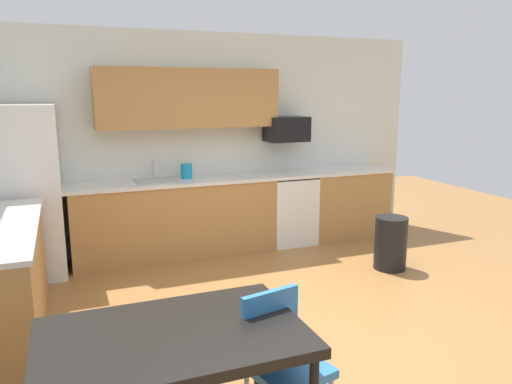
{
  "coord_description": "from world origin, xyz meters",
  "views": [
    {
      "loc": [
        -1.75,
        -3.43,
        1.97
      ],
      "look_at": [
        0.0,
        1.0,
        1.0
      ],
      "focal_mm": 34.41,
      "sensor_mm": 36.0,
      "label": 1
    }
  ],
  "objects_px": {
    "microwave": "(286,129)",
    "chair_near_table": "(281,354)",
    "oven_range": "(289,209)",
    "dining_table": "(173,343)",
    "refrigerator": "(23,193)",
    "trash_bin": "(391,243)",
    "kettle": "(186,172)"
  },
  "relations": [
    {
      "from": "refrigerator",
      "to": "chair_near_table",
      "type": "distance_m",
      "value": 3.67
    },
    {
      "from": "oven_range",
      "to": "kettle",
      "type": "height_order",
      "value": "kettle"
    },
    {
      "from": "microwave",
      "to": "dining_table",
      "type": "distance_m",
      "value": 4.21
    },
    {
      "from": "oven_range",
      "to": "microwave",
      "type": "bearing_deg",
      "value": 90.0
    },
    {
      "from": "microwave",
      "to": "trash_bin",
      "type": "height_order",
      "value": "microwave"
    },
    {
      "from": "chair_near_table",
      "to": "refrigerator",
      "type": "bearing_deg",
      "value": 114.32
    },
    {
      "from": "microwave",
      "to": "trash_bin",
      "type": "xyz_separation_m",
      "value": [
        0.64,
        -1.45,
        -1.2
      ]
    },
    {
      "from": "microwave",
      "to": "trash_bin",
      "type": "relative_size",
      "value": 0.9
    },
    {
      "from": "refrigerator",
      "to": "trash_bin",
      "type": "bearing_deg",
      "value": -18.52
    },
    {
      "from": "trash_bin",
      "to": "chair_near_table",
      "type": "bearing_deg",
      "value": -138.18
    },
    {
      "from": "refrigerator",
      "to": "chair_near_table",
      "type": "relative_size",
      "value": 2.17
    },
    {
      "from": "trash_bin",
      "to": "microwave",
      "type": "bearing_deg",
      "value": 113.7
    },
    {
      "from": "chair_near_table",
      "to": "trash_bin",
      "type": "bearing_deg",
      "value": 41.82
    },
    {
      "from": "dining_table",
      "to": "chair_near_table",
      "type": "height_order",
      "value": "chair_near_table"
    },
    {
      "from": "chair_near_table",
      "to": "kettle",
      "type": "distance_m",
      "value": 3.51
    },
    {
      "from": "microwave",
      "to": "kettle",
      "type": "xyz_separation_m",
      "value": [
        -1.35,
        -0.05,
        -0.48
      ]
    },
    {
      "from": "trash_bin",
      "to": "kettle",
      "type": "relative_size",
      "value": 3.0
    },
    {
      "from": "oven_range",
      "to": "microwave",
      "type": "relative_size",
      "value": 1.69
    },
    {
      "from": "dining_table",
      "to": "kettle",
      "type": "distance_m",
      "value": 3.53
    },
    {
      "from": "microwave",
      "to": "chair_near_table",
      "type": "xyz_separation_m",
      "value": [
        -1.66,
        -3.5,
        -0.99
      ]
    },
    {
      "from": "chair_near_table",
      "to": "trash_bin",
      "type": "distance_m",
      "value": 3.08
    },
    {
      "from": "oven_range",
      "to": "dining_table",
      "type": "height_order",
      "value": "oven_range"
    },
    {
      "from": "refrigerator",
      "to": "kettle",
      "type": "distance_m",
      "value": 1.81
    },
    {
      "from": "microwave",
      "to": "chair_near_table",
      "type": "height_order",
      "value": "microwave"
    },
    {
      "from": "dining_table",
      "to": "oven_range",
      "type": "bearing_deg",
      "value": 55.95
    },
    {
      "from": "refrigerator",
      "to": "kettle",
      "type": "xyz_separation_m",
      "value": [
        1.8,
        0.13,
        0.1
      ]
    },
    {
      "from": "trash_bin",
      "to": "refrigerator",
      "type": "bearing_deg",
      "value": 161.48
    },
    {
      "from": "kettle",
      "to": "refrigerator",
      "type": "bearing_deg",
      "value": -175.88
    },
    {
      "from": "refrigerator",
      "to": "chair_near_table",
      "type": "bearing_deg",
      "value": -65.68
    },
    {
      "from": "oven_range",
      "to": "refrigerator",
      "type": "bearing_deg",
      "value": -178.55
    },
    {
      "from": "oven_range",
      "to": "chair_near_table",
      "type": "xyz_separation_m",
      "value": [
        -1.66,
        -3.4,
        0.05
      ]
    },
    {
      "from": "trash_bin",
      "to": "kettle",
      "type": "height_order",
      "value": "kettle"
    }
  ]
}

